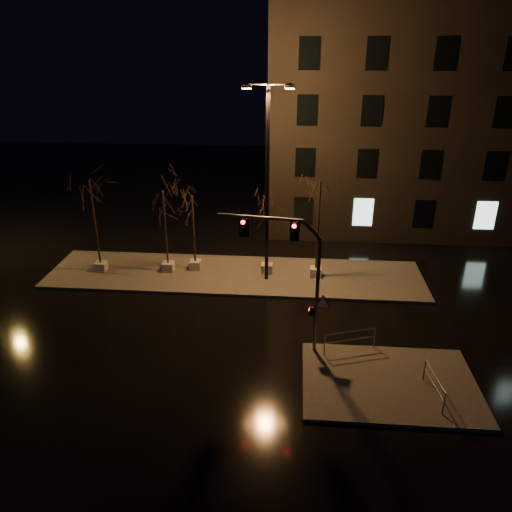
{
  "coord_description": "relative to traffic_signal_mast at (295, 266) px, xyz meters",
  "views": [
    {
      "loc": [
        3.46,
        -20.4,
        12.92
      ],
      "look_at": [
        1.55,
        2.67,
        2.8
      ],
      "focal_mm": 35.0,
      "sensor_mm": 36.0,
      "label": 1
    }
  ],
  "objects": [
    {
      "name": "sidewalk_corner",
      "position": [
        3.98,
        -2.13,
        -4.1
      ],
      "size": [
        7.0,
        5.0,
        0.15
      ],
      "primitive_type": "cube",
      "color": "#47443F",
      "rests_on": "ground"
    },
    {
      "name": "guard_rail_a",
      "position": [
        2.54,
        -0.13,
        -3.34
      ],
      "size": [
        2.3,
        0.8,
        1.04
      ],
      "rotation": [
        0.0,
        0.0,
        0.32
      ],
      "color": "#54575C",
      "rests_on": "sidewalk_corner"
    },
    {
      "name": "tree_3",
      "position": [
        -1.64,
        7.71,
        -0.78
      ],
      "size": [
        1.8,
        1.8,
        4.27
      ],
      "color": "#B7B5AB",
      "rests_on": "median"
    },
    {
      "name": "streetlight_main",
      "position": [
        -1.6,
        6.88,
        2.19
      ],
      "size": [
        2.69,
        0.51,
        10.76
      ],
      "rotation": [
        0.0,
        0.0,
        0.08
      ],
      "color": "black",
      "rests_on": "median"
    },
    {
      "name": "traffic_signal_mast",
      "position": [
        0.0,
        0.0,
        0.0
      ],
      "size": [
        4.97,
        0.79,
        6.12
      ],
      "rotation": [
        0.0,
        0.0,
        -0.13
      ],
      "color": "#54575C",
      "rests_on": "sidewalk_corner"
    },
    {
      "name": "tree_2",
      "position": [
        -5.94,
        7.84,
        -0.43
      ],
      "size": [
        1.8,
        1.8,
        4.73
      ],
      "color": "#B7B5AB",
      "rests_on": "median"
    },
    {
      "name": "building",
      "position": [
        10.48,
        19.37,
        3.33
      ],
      "size": [
        25.0,
        12.0,
        15.0
      ],
      "primitive_type": "cube",
      "color": "black",
      "rests_on": "ground"
    },
    {
      "name": "ground",
      "position": [
        -3.52,
        1.37,
        -4.17
      ],
      "size": [
        90.0,
        90.0,
        0.0
      ],
      "primitive_type": "plane",
      "color": "black",
      "rests_on": "ground"
    },
    {
      "name": "tree_1",
      "position": [
        -7.51,
        7.44,
        -0.15
      ],
      "size": [
        1.8,
        1.8,
        5.1
      ],
      "color": "#B7B5AB",
      "rests_on": "median"
    },
    {
      "name": "guard_rail_b",
      "position": [
        5.49,
        -2.93,
        -3.38
      ],
      "size": [
        0.3,
        2.09,
        0.99
      ],
      "rotation": [
        0.0,
        0.0,
        1.69
      ],
      "color": "#54575C",
      "rests_on": "sidewalk_corner"
    },
    {
      "name": "median",
      "position": [
        -3.52,
        7.37,
        -4.1
      ],
      "size": [
        22.0,
        5.0,
        0.15
      ],
      "primitive_type": "cube",
      "color": "#47443F",
      "rests_on": "ground"
    },
    {
      "name": "tree_4",
      "position": [
        1.25,
        7.43,
        0.46
      ],
      "size": [
        1.8,
        1.8,
        5.9
      ],
      "color": "#B7B5AB",
      "rests_on": "median"
    },
    {
      "name": "tree_0",
      "position": [
        -11.54,
        7.14,
        0.31
      ],
      "size": [
        1.8,
        1.8,
        5.71
      ],
      "color": "#B7B5AB",
      "rests_on": "median"
    }
  ]
}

